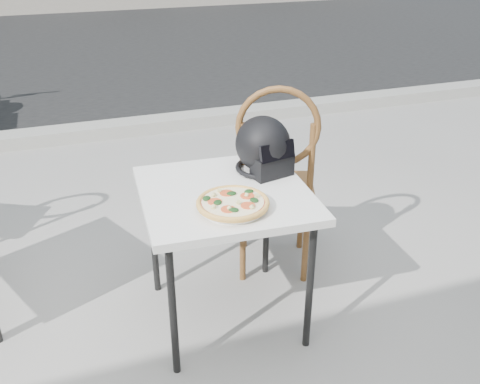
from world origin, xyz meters
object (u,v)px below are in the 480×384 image
object	(u,v)px
plate	(233,207)
pizza	(233,203)
cafe_table_main	(225,203)
cafe_chair_main	(276,172)
helmet	(264,148)

from	to	relation	value
plate	pizza	world-z (taller)	pizza
plate	cafe_table_main	bearing A→B (deg)	83.47
pizza	cafe_chair_main	size ratio (longest dim) A/B	0.31
plate	cafe_chair_main	distance (m)	0.63
plate	cafe_chair_main	world-z (taller)	cafe_chair_main
pizza	cafe_chair_main	distance (m)	0.63
helmet	cafe_chair_main	world-z (taller)	cafe_chair_main
cafe_table_main	plate	world-z (taller)	plate
cafe_table_main	pizza	size ratio (longest dim) A/B	2.28
helmet	cafe_chair_main	xyz separation A→B (m)	(0.13, 0.14, -0.22)
cafe_table_main	plate	distance (m)	0.19
cafe_table_main	cafe_chair_main	size ratio (longest dim) A/B	0.71
helmet	cafe_chair_main	bearing A→B (deg)	35.33
cafe_chair_main	helmet	bearing A→B (deg)	68.68
plate	helmet	world-z (taller)	helmet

